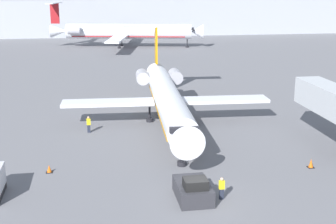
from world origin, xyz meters
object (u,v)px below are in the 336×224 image
object	(u,v)px
worker_by_wing	(89,124)
traffic_cone_left	(49,169)
worker_near_tug	(222,188)
traffic_cone_right	(311,164)
airplane_main	(166,96)
jet_bridge	(335,103)
airplane_parked_far_left	(125,31)
pushback_tug	(193,190)

from	to	relation	value
worker_by_wing	traffic_cone_left	size ratio (longest dim) A/B	2.68
worker_near_tug	traffic_cone_right	xyz separation A→B (m)	(9.19, 4.66, -0.51)
worker_near_tug	airplane_main	bearing A→B (deg)	92.48
traffic_cone_left	jet_bridge	xyz separation A→B (m)	(26.16, 1.98, 4.13)
worker_near_tug	jet_bridge	xyz separation A→B (m)	(13.39, 9.17, 3.57)
jet_bridge	traffic_cone_right	bearing A→B (deg)	-132.98
airplane_main	traffic_cone_left	xyz separation A→B (m)	(-11.92, -12.64, -2.87)
airplane_main	worker_by_wing	xyz separation A→B (m)	(-8.65, -2.12, -2.25)
traffic_cone_left	jet_bridge	world-z (taller)	jet_bridge
worker_by_wing	traffic_cone_right	xyz separation A→B (m)	(18.70, -13.04, -0.56)
airplane_main	airplane_parked_far_left	distance (m)	67.73
airplane_main	airplane_parked_far_left	size ratio (longest dim) A/B	0.82
airplane_main	airplane_parked_far_left	xyz separation A→B (m)	(0.43, 67.72, 0.76)
worker_near_tug	traffic_cone_left	bearing A→B (deg)	150.66
traffic_cone_left	traffic_cone_right	xyz separation A→B (m)	(21.97, -2.52, 0.05)
worker_by_wing	airplane_parked_far_left	xyz separation A→B (m)	(9.07, 69.84, 3.02)
traffic_cone_left	traffic_cone_right	distance (m)	22.11
airplane_main	jet_bridge	xyz separation A→B (m)	(14.25, -10.66, 1.26)
airplane_main	pushback_tug	xyz separation A→B (m)	(-1.18, -19.40, -2.48)
pushback_tug	worker_by_wing	distance (m)	18.83
jet_bridge	airplane_main	bearing A→B (deg)	143.20
pushback_tug	traffic_cone_left	size ratio (longest dim) A/B	5.88
pushback_tug	worker_near_tug	distance (m)	2.08
pushback_tug	worker_by_wing	bearing A→B (deg)	113.39
worker_by_wing	airplane_parked_far_left	bearing A→B (deg)	82.60
pushback_tug	worker_by_wing	world-z (taller)	pushback_tug
worker_near_tug	traffic_cone_left	size ratio (longest dim) A/B	2.53
airplane_main	pushback_tug	bearing A→B (deg)	-93.47
traffic_cone_right	airplane_parked_far_left	distance (m)	83.52
worker_near_tug	worker_by_wing	size ratio (longest dim) A/B	0.95
worker_near_tug	traffic_cone_left	xyz separation A→B (m)	(-12.77, 7.18, -0.56)
pushback_tug	worker_near_tug	xyz separation A→B (m)	(2.03, -0.43, 0.17)
worker_by_wing	pushback_tug	bearing A→B (deg)	-66.61
worker_near_tug	airplane_parked_far_left	xyz separation A→B (m)	(-0.43, 87.55, 3.08)
traffic_cone_right	airplane_parked_far_left	world-z (taller)	airplane_parked_far_left
pushback_tug	worker_near_tug	size ratio (longest dim) A/B	2.32
airplane_parked_far_left	jet_bridge	size ratio (longest dim) A/B	3.39
worker_near_tug	traffic_cone_right	distance (m)	10.32
traffic_cone_right	jet_bridge	size ratio (longest dim) A/B	0.07
airplane_parked_far_left	jet_bridge	bearing A→B (deg)	-80.00
jet_bridge	worker_near_tug	bearing A→B (deg)	-145.61
worker_near_tug	airplane_parked_far_left	distance (m)	87.60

